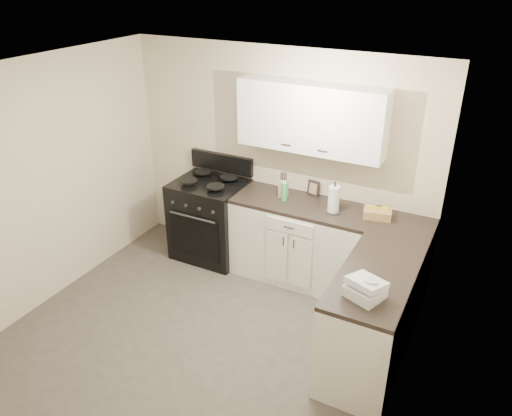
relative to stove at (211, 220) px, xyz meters
The scene contains 21 objects.
floor 1.71m from the stove, 63.75° to the right, with size 3.60×3.60×0.00m, color #473F38.
ceiling 2.62m from the stove, 63.75° to the right, with size 3.60×3.60×0.00m, color white.
wall_back 1.12m from the stove, 24.08° to the left, with size 3.60×3.60×0.00m, color beige.
wall_right 3.03m from the stove, 30.27° to the right, with size 3.60×3.60×0.00m, color beige.
wall_left 1.99m from the stove, 126.03° to the right, with size 3.60×3.60×0.00m, color beige.
wall_front 3.45m from the stove, 77.48° to the right, with size 3.60×3.60×0.00m, color beige.
base_cabinets_back 1.15m from the stove, ahead, with size 1.55×0.60×0.90m, color silver.
base_cabinets_right 2.31m from the stove, 15.67° to the right, with size 0.60×1.90×0.90m, color silver.
countertop_back 1.24m from the stove, ahead, with size 1.55×0.60×0.04m, color black.
countertop_right 2.36m from the stove, 15.67° to the right, with size 0.60×1.90×0.04m, color black.
upper_cabinets 1.81m from the stove, ahead, with size 1.55×0.30×0.70m, color white.
stove is the anchor object (origin of this frame).
knife_block 1.08m from the stove, ahead, with size 0.09×0.08×0.20m, color tan.
paper_towel 1.64m from the stove, ahead, with size 0.12×0.12×0.28m, color white.
soap_bottle 1.12m from the stove, ahead, with size 0.07×0.07×0.20m, color green.
picture_frame 1.34m from the stove, 12.84° to the left, with size 0.14×0.02×0.17m, color black.
wicker_basket 2.03m from the stove, ahead, with size 0.27×0.18×0.09m, color tan.
countertop_grill 2.62m from the stove, 29.84° to the right, with size 0.26×0.24×0.10m, color white.
glass_jar 2.65m from the stove, 29.39° to the right, with size 0.10×0.10×0.17m, color silver.
oven_mitt_near 2.29m from the stove, 33.68° to the right, with size 0.02×0.17×0.29m, color black.
oven_mitt_far 2.19m from the stove, 29.29° to the right, with size 0.02×0.15×0.27m, color black.
Camera 1 is at (2.20, -2.98, 3.29)m, focal length 35.00 mm.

